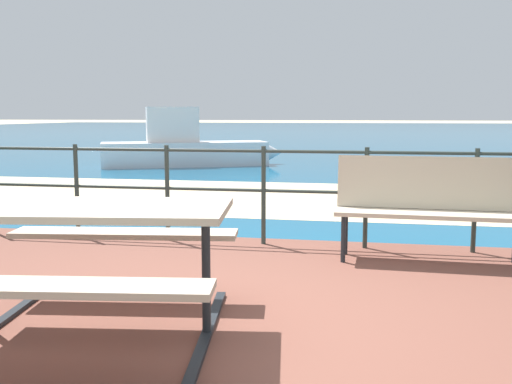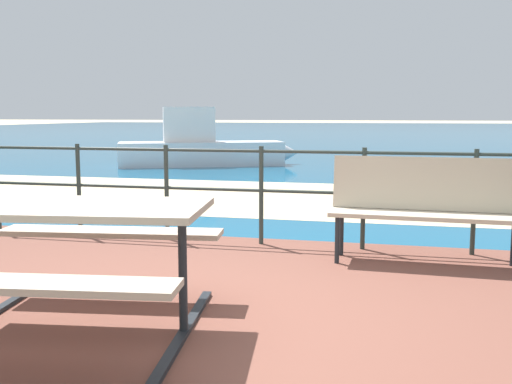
{
  "view_description": "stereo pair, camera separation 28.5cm",
  "coord_description": "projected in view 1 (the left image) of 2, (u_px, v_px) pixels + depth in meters",
  "views": [
    {
      "loc": [
        0.97,
        -3.23,
        1.33
      ],
      "look_at": [
        -0.16,
        2.82,
        0.51
      ],
      "focal_mm": 41.16,
      "sensor_mm": 36.0,
      "label": 1
    },
    {
      "loc": [
        1.24,
        -3.17,
        1.33
      ],
      "look_at": [
        -0.16,
        2.82,
        0.51
      ],
      "focal_mm": 41.16,
      "sensor_mm": 36.0,
      "label": 2
    }
  ],
  "objects": [
    {
      "name": "beach_strip",
      "position": [
        302.0,
        198.0,
        9.3
      ],
      "size": [
        54.02,
        4.22,
        0.01
      ],
      "primitive_type": "cube",
      "rotation": [
        0.0,
        0.0,
        0.0
      ],
      "color": "beige",
      "rests_on": "ground"
    },
    {
      "name": "sea_water",
      "position": [
        352.0,
        132.0,
        42.48
      ],
      "size": [
        90.0,
        90.0,
        0.01
      ],
      "primitive_type": "cube",
      "color": "#145B84",
      "rests_on": "ground"
    },
    {
      "name": "ground_plane",
      "position": [
        196.0,
        338.0,
        3.5
      ],
      "size": [
        240.0,
        240.0,
        0.0
      ],
      "primitive_type": "plane",
      "color": "beige"
    },
    {
      "name": "park_bench",
      "position": [
        430.0,
        200.0,
        5.07
      ],
      "size": [
        1.61,
        0.48,
        0.9
      ],
      "rotation": [
        0.0,
        0.0,
        -0.04
      ],
      "color": "#BCAD93",
      "rests_on": "patio_paving"
    },
    {
      "name": "railing_fence",
      "position": [
        264.0,
        184.0,
        5.7
      ],
      "size": [
        5.94,
        0.04,
        0.96
      ],
      "color": "#2D3833",
      "rests_on": "patio_paving"
    },
    {
      "name": "boat_near",
      "position": [
        186.0,
        148.0,
        14.98
      ],
      "size": [
        4.6,
        2.7,
        1.49
      ],
      "rotation": [
        0.0,
        0.0,
        0.41
      ],
      "color": "silver",
      "rests_on": "sea_water"
    },
    {
      "name": "patio_paving",
      "position": [
        196.0,
        334.0,
        3.5
      ],
      "size": [
        6.4,
        5.2,
        0.06
      ],
      "primitive_type": "cube",
      "color": "brown",
      "rests_on": "ground"
    },
    {
      "name": "picnic_table",
      "position": [
        94.0,
        236.0,
        3.33
      ],
      "size": [
        1.7,
        1.69,
        0.75
      ],
      "rotation": [
        0.0,
        0.0,
        0.13
      ],
      "color": "tan",
      "rests_on": "patio_paving"
    }
  ]
}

